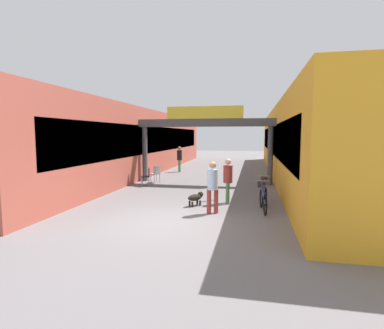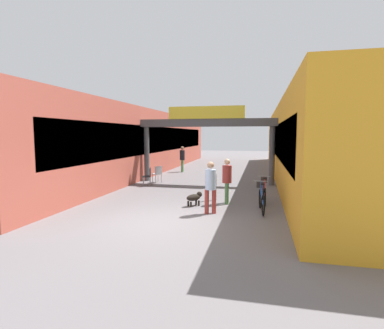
# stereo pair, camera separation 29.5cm
# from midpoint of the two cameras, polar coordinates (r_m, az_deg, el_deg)

# --- Properties ---
(ground_plane) EXTENTS (80.00, 80.00, 0.00)m
(ground_plane) POSITION_cam_midpoint_polar(r_m,az_deg,el_deg) (8.93, -4.91, -10.84)
(ground_plane) COLOR slate
(storefront_left) EXTENTS (3.00, 26.00, 4.08)m
(storefront_left) POSITION_cam_midpoint_polar(r_m,az_deg,el_deg) (20.65, -9.07, 4.23)
(storefront_left) COLOR #B25142
(storefront_left) RESTS_ON ground_plane
(storefront_right) EXTENTS (3.00, 26.00, 4.08)m
(storefront_right) POSITION_cam_midpoint_polar(r_m,az_deg,el_deg) (19.31, 20.29, 3.85)
(storefront_right) COLOR gold
(storefront_right) RESTS_ON ground_plane
(arcade_sign_gateway) EXTENTS (7.40, 0.47, 4.00)m
(arcade_sign_gateway) POSITION_cam_midpoint_polar(r_m,az_deg,el_deg) (15.75, 3.31, 6.77)
(arcade_sign_gateway) COLOR #4C4C4F
(arcade_sign_gateway) RESTS_ON ground_plane
(pedestrian_with_dog) EXTENTS (0.45, 0.45, 1.69)m
(pedestrian_with_dog) POSITION_cam_midpoint_polar(r_m,az_deg,el_deg) (9.63, 4.42, -3.73)
(pedestrian_with_dog) COLOR #99332D
(pedestrian_with_dog) RESTS_ON ground_plane
(pedestrian_companion) EXTENTS (0.36, 0.39, 1.67)m
(pedestrian_companion) POSITION_cam_midpoint_polar(r_m,az_deg,el_deg) (11.10, 7.44, -2.58)
(pedestrian_companion) COLOR #4C7F47
(pedestrian_companion) RESTS_ON ground_plane
(pedestrian_carrying_crate) EXTENTS (0.38, 0.39, 1.75)m
(pedestrian_carrying_crate) POSITION_cam_midpoint_polar(r_m,az_deg,el_deg) (20.46, -1.45, 1.39)
(pedestrian_carrying_crate) COLOR #4C7F47
(pedestrian_carrying_crate) RESTS_ON ground_plane
(dog_on_leash) EXTENTS (0.60, 0.66, 0.49)m
(dog_on_leash) POSITION_cam_midpoint_polar(r_m,az_deg,el_deg) (10.76, 1.31, -6.29)
(dog_on_leash) COLOR black
(dog_on_leash) RESTS_ON ground_plane
(bicycle_blue_nearest) EXTENTS (0.46, 1.69, 0.98)m
(bicycle_blue_nearest) POSITION_cam_midpoint_polar(r_m,az_deg,el_deg) (10.32, 13.88, -6.22)
(bicycle_blue_nearest) COLOR black
(bicycle_blue_nearest) RESTS_ON ground_plane
(bicycle_red_second) EXTENTS (0.46, 1.69, 0.98)m
(bicycle_red_second) POSITION_cam_midpoint_polar(r_m,az_deg,el_deg) (11.58, 14.32, -4.94)
(bicycle_red_second) COLOR black
(bicycle_red_second) RESTS_ON ground_plane
(bollard_post_metal) EXTENTS (0.10, 0.10, 1.07)m
(bollard_post_metal) POSITION_cam_midpoint_polar(r_m,az_deg,el_deg) (11.67, 5.17, -4.19)
(bollard_post_metal) COLOR gray
(bollard_post_metal) RESTS_ON ground_plane
(cafe_chair_black_nearer) EXTENTS (0.50, 0.50, 0.89)m
(cafe_chair_black_nearer) POSITION_cam_midpoint_polar(r_m,az_deg,el_deg) (15.05, -7.78, -2.00)
(cafe_chair_black_nearer) COLOR gray
(cafe_chair_black_nearer) RESTS_ON ground_plane
(cafe_chair_aluminium_farther) EXTENTS (0.56, 0.56, 0.89)m
(cafe_chair_aluminium_farther) POSITION_cam_midpoint_polar(r_m,az_deg,el_deg) (15.91, -6.05, -1.57)
(cafe_chair_aluminium_farther) COLOR gray
(cafe_chair_aluminium_farther) RESTS_ON ground_plane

